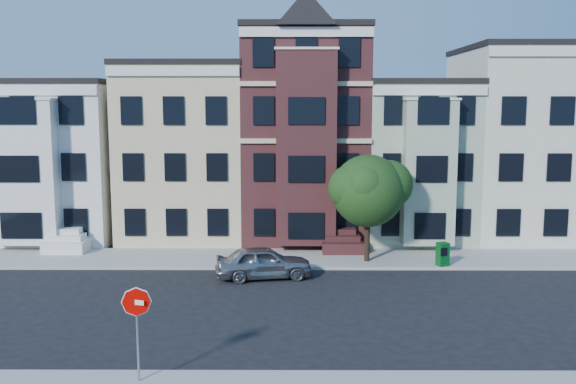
{
  "coord_description": "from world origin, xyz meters",
  "views": [
    {
      "loc": [
        -0.8,
        -24.11,
        8.05
      ],
      "look_at": [
        -0.92,
        3.24,
        4.2
      ],
      "focal_mm": 40.0,
      "sensor_mm": 36.0,
      "label": 1
    }
  ],
  "objects_px": {
    "street_tree": "(368,196)",
    "newspaper_box": "(443,254)",
    "parked_car": "(264,262)",
    "stop_sign": "(137,328)"
  },
  "relations": [
    {
      "from": "street_tree",
      "to": "newspaper_box",
      "type": "bearing_deg",
      "value": -14.68
    },
    {
      "from": "parked_car",
      "to": "newspaper_box",
      "type": "relative_size",
      "value": 3.82
    },
    {
      "from": "street_tree",
      "to": "stop_sign",
      "type": "xyz_separation_m",
      "value": [
        -8.15,
        -13.97,
        -1.75
      ]
    },
    {
      "from": "newspaper_box",
      "to": "stop_sign",
      "type": "relative_size",
      "value": 0.37
    },
    {
      "from": "parked_car",
      "to": "newspaper_box",
      "type": "bearing_deg",
      "value": -88.59
    },
    {
      "from": "street_tree",
      "to": "newspaper_box",
      "type": "xyz_separation_m",
      "value": [
        3.57,
        -0.94,
        -2.73
      ]
    },
    {
      "from": "parked_car",
      "to": "stop_sign",
      "type": "distance_m",
      "value": 11.76
    },
    {
      "from": "street_tree",
      "to": "newspaper_box",
      "type": "height_order",
      "value": "street_tree"
    },
    {
      "from": "street_tree",
      "to": "newspaper_box",
      "type": "relative_size",
      "value": 5.75
    },
    {
      "from": "parked_car",
      "to": "newspaper_box",
      "type": "height_order",
      "value": "parked_car"
    }
  ]
}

